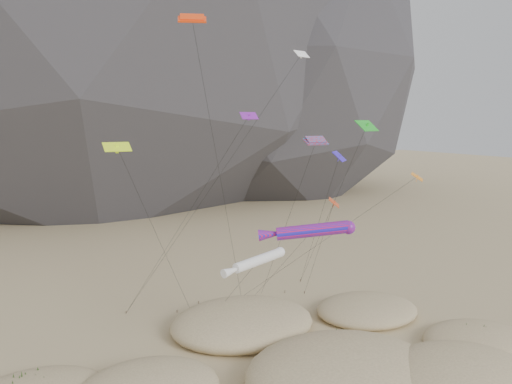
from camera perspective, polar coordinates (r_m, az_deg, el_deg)
dunes at (r=43.96m, az=5.72°, el=-20.06°), size 49.70×37.15×3.85m
dune_grass at (r=43.80m, az=3.25°, el=-19.99°), size 41.44×26.72×1.43m
kite_stakes at (r=61.43m, az=-2.98°, el=-12.19°), size 23.58×4.28×0.30m
rainbow_tube_kite at (r=45.71m, az=6.08°, el=-4.43°), size 8.22×15.57×12.56m
white_tube_kite at (r=42.38m, az=0.04°, el=-7.92°), size 6.88×15.52×10.46m
orange_parafoil at (r=44.01m, az=-7.18°, el=18.35°), size 11.72×13.07×30.30m
multi_parafoil at (r=48.89m, az=6.77°, el=5.59°), size 2.43×13.42×20.04m
delta_kites at (r=49.34m, az=6.02°, el=4.80°), size 31.25×18.60×28.98m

